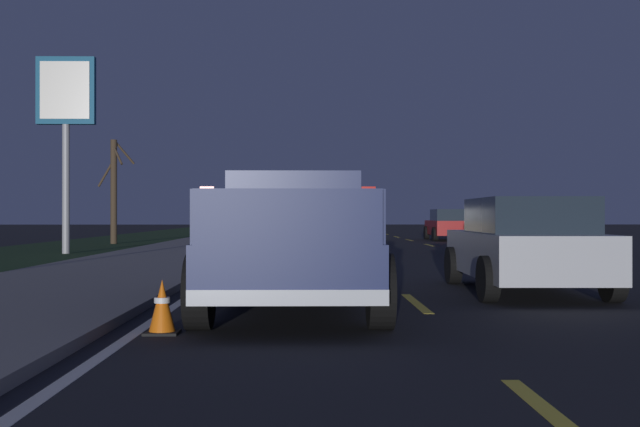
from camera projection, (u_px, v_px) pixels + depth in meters
The scene contains 12 objects.
ground at pixel (400, 250), 27.70m from camera, with size 144.00×144.00×0.00m, color black.
sidewalk_shoulder at pixel (193, 248), 27.59m from camera, with size 108.00×4.00×0.12m, color gray.
grass_verge at pixel (54, 250), 27.52m from camera, with size 108.00×6.00×0.01m, color #1E3819.
lane_markings at pixel (315, 246), 30.90m from camera, with size 108.58×7.04×0.01m.
pickup_truck at pixel (294, 241), 10.58m from camera, with size 5.42×2.28×1.87m.
sedan_red at pixel (449, 225), 38.04m from camera, with size 4.43×2.08×1.54m.
sedan_green at pixel (514, 230), 25.12m from camera, with size 4.45×2.10×1.54m.
sedan_silver at pixel (525, 244), 12.51m from camera, with size 4.44×2.08×1.54m.
sedan_tan at pixel (301, 226), 33.25m from camera, with size 4.42×2.05×1.54m.
gas_price_sign at pixel (66, 107), 25.00m from camera, with size 0.27×1.90×6.42m.
bare_tree_far at pixel (114, 189), 33.48m from camera, with size 1.15×1.56×4.59m.
traffic_cone_near at pixel (162, 307), 8.17m from camera, with size 0.36×0.36×0.58m.
Camera 1 is at (-0.66, 3.29, 1.27)m, focal length 43.10 mm.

